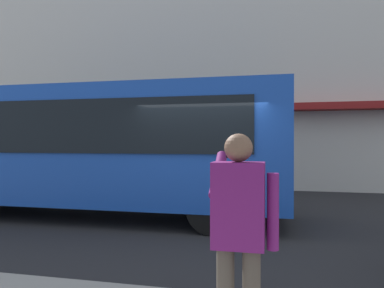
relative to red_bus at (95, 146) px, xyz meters
The scene contains 4 objects.
ground_plane 3.34m from the red_bus, 167.68° to the left, with size 60.00×60.00×0.00m, color #232326.
building_facade_far 8.05m from the red_bus, 114.60° to the right, with size 28.00×1.55×12.00m.
red_bus is the anchor object (origin of this frame).
pedestrian_photographer 6.56m from the red_bus, 127.04° to the left, with size 0.53×0.52×1.70m.
Camera 1 is at (-1.40, 7.46, 1.79)m, focal length 34.59 mm.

